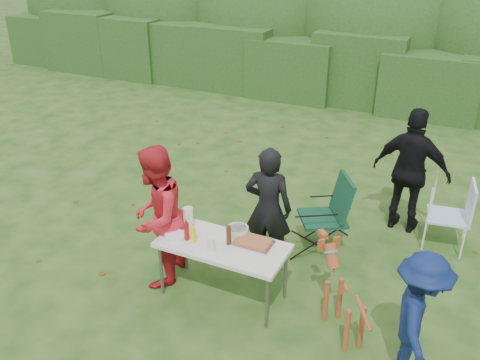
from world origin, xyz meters
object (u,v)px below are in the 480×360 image
at_px(camping_chair, 323,214).
at_px(beer_bottle, 229,235).
at_px(folding_table, 222,248).
at_px(dog, 345,299).
at_px(paper_towel_roll, 188,218).
at_px(lawn_chair, 449,214).
at_px(person_red_jacket, 156,217).
at_px(child, 418,319).
at_px(ketchup_bottle, 187,231).
at_px(person_cook, 268,209).
at_px(mustard_bottle, 193,235).
at_px(person_black_puffy, 411,171).

distance_m(camping_chair, beer_bottle, 1.65).
bearing_deg(folding_table, dog, -0.47).
relative_size(folding_table, paper_towel_roll, 5.77).
distance_m(camping_chair, lawn_chair, 1.74).
xyz_separation_m(person_red_jacket, child, (3.07, -0.25, -0.19)).
distance_m(dog, ketchup_bottle, 1.91).
relative_size(person_cook, child, 1.18).
relative_size(person_cook, paper_towel_roll, 6.35).
xyz_separation_m(folding_table, lawn_chair, (2.27, 2.32, -0.20)).
xyz_separation_m(camping_chair, mustard_bottle, (-1.06, -1.61, 0.30)).
relative_size(dog, camping_chair, 0.91).
bearing_deg(beer_bottle, person_red_jacket, -176.61).
distance_m(person_red_jacket, child, 3.09).
distance_m(mustard_bottle, beer_bottle, 0.41).
distance_m(person_cook, camping_chair, 0.89).
distance_m(person_cook, person_red_jacket, 1.39).
bearing_deg(folding_table, ketchup_bottle, -167.57).
relative_size(ketchup_bottle, beer_bottle, 0.92).
bearing_deg(child, beer_bottle, 69.96).
xyz_separation_m(lawn_chair, beer_bottle, (-2.20, -2.29, 0.37)).
relative_size(camping_chair, paper_towel_roll, 4.12).
height_order(person_red_jacket, paper_towel_roll, person_red_jacket).
relative_size(person_cook, camping_chair, 1.54).
relative_size(person_red_jacket, person_black_puffy, 0.97).
bearing_deg(child, camping_chair, 27.53).
bearing_deg(paper_towel_roll, camping_chair, 46.35).
bearing_deg(person_red_jacket, person_cook, 118.40).
xyz_separation_m(person_cook, beer_bottle, (-0.15, -0.81, 0.03)).
xyz_separation_m(person_red_jacket, dog, (2.33, 0.02, -0.43)).
bearing_deg(beer_bottle, lawn_chair, 46.17).
bearing_deg(person_black_puffy, person_cook, 56.25).
relative_size(child, beer_bottle, 5.85).
bearing_deg(dog, ketchup_bottle, 49.82).
xyz_separation_m(person_cook, paper_towel_roll, (-0.75, -0.69, 0.04)).
bearing_deg(beer_bottle, mustard_bottle, -159.81).
relative_size(beer_bottle, paper_towel_roll, 0.92).
relative_size(person_cook, ketchup_bottle, 7.51).
height_order(ketchup_bottle, paper_towel_roll, paper_towel_roll).
bearing_deg(lawn_chair, camping_chair, 20.04).
xyz_separation_m(child, ketchup_bottle, (-2.62, 0.19, 0.15)).
bearing_deg(paper_towel_roll, lawn_chair, 37.67).
height_order(person_red_jacket, dog, person_red_jacket).
xyz_separation_m(dog, ketchup_bottle, (-1.87, -0.08, 0.39)).
distance_m(folding_table, person_cook, 0.88).
height_order(mustard_bottle, paper_towel_roll, paper_towel_roll).
xyz_separation_m(person_black_puffy, child, (0.52, -2.81, -0.22)).
relative_size(mustard_bottle, paper_towel_roll, 0.77).
distance_m(person_cook, beer_bottle, 0.83).
bearing_deg(camping_chair, lawn_chair, 176.64).
xyz_separation_m(person_black_puffy, paper_towel_roll, (-2.22, -2.38, -0.05)).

